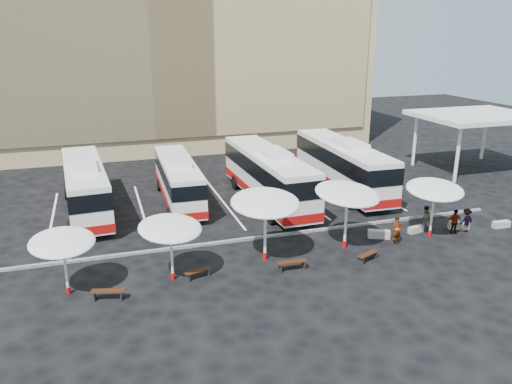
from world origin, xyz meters
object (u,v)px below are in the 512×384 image
object	(u,v)px
bus_0	(85,185)
sunshade_3	(347,194)
conc_bench_1	(416,229)
conc_bench_2	(459,225)
conc_bench_0	(379,234)
passenger_0	(397,231)
wood_bench_1	(198,272)
passenger_3	(466,220)
passenger_1	(425,218)
bus_2	(268,174)
wood_bench_3	(368,255)
wood_bench_2	(292,263)
bus_3	(342,164)
bus_1	(178,179)
passenger_2	(455,222)
sunshade_1	(170,229)
sunshade_2	(265,203)
sunshade_0	(62,243)
sunshade_4	(435,190)
wood_bench_0	(108,293)
conc_bench_3	(501,224)

from	to	relation	value
bus_0	sunshade_3	bearing A→B (deg)	-41.37
conc_bench_1	conc_bench_2	world-z (taller)	conc_bench_2
conc_bench_0	passenger_0	xyz separation A→B (m)	(0.44, -1.18, 0.63)
wood_bench_1	passenger_3	bearing A→B (deg)	3.17
passenger_1	bus_0	bearing A→B (deg)	7.26
bus_2	wood_bench_3	xyz separation A→B (m)	(1.96, -11.36, -1.80)
bus_2	wood_bench_2	world-z (taller)	bus_2
passenger_0	passenger_1	distance (m)	3.34
bus_3	bus_1	bearing A→B (deg)	177.10
wood_bench_3	conc_bench_1	world-z (taller)	wood_bench_3
passenger_1	passenger_2	distance (m)	1.75
sunshade_1	sunshade_2	world-z (taller)	sunshade_2
bus_1	passenger_1	size ratio (longest dim) A/B	6.80
bus_1	sunshade_3	bearing A→B (deg)	-53.65
bus_1	wood_bench_3	bearing A→B (deg)	-56.66
bus_2	conc_bench_0	bearing A→B (deg)	-65.27
bus_2	sunshade_2	size ratio (longest dim) A/B	3.30
bus_2	sunshade_1	size ratio (longest dim) A/B	3.15
wood_bench_1	conc_bench_1	world-z (taller)	wood_bench_1
conc_bench_2	passenger_3	distance (m)	0.77
sunshade_1	sunshade_3	bearing A→B (deg)	5.00
wood_bench_2	passenger_0	distance (m)	7.32
sunshade_0	conc_bench_1	distance (m)	20.96
sunshade_1	sunshade_4	distance (m)	16.18
sunshade_1	passenger_0	xyz separation A→B (m)	(13.43, 0.38, -1.95)
wood_bench_3	passenger_1	distance (m)	6.49
sunshade_4	passenger_0	bearing A→B (deg)	-170.51
sunshade_3	passenger_3	world-z (taller)	sunshade_3
bus_0	wood_bench_2	world-z (taller)	bus_0
bus_1	sunshade_3	distance (m)	13.92
bus_2	passenger_0	distance (m)	11.01
wood_bench_0	conc_bench_1	distance (m)	19.12
bus_1	conc_bench_1	bearing A→B (deg)	-37.12
wood_bench_3	passenger_0	distance (m)	3.18
wood_bench_2	passenger_3	size ratio (longest dim) A/B	1.06
bus_0	passenger_2	distance (m)	24.77
sunshade_4	conc_bench_0	size ratio (longest dim) A/B	3.22
bus_1	wood_bench_3	distance (m)	15.80
bus_0	sunshade_0	bearing A→B (deg)	-98.10
conc_bench_3	sunshade_0	bearing A→B (deg)	-178.82
wood_bench_0	passenger_2	distance (m)	21.16
bus_0	conc_bench_0	xyz separation A→B (m)	(17.17, -10.46, -1.72)
wood_bench_3	conc_bench_3	size ratio (longest dim) A/B	1.30
bus_3	passenger_2	size ratio (longest dim) A/B	8.25
sunshade_2	passenger_2	xyz separation A→B (m)	(12.56, -0.08, -2.56)
sunshade_0	conc_bench_1	bearing A→B (deg)	4.18
wood_bench_3	sunshade_0	bearing A→B (deg)	175.61
passenger_2	sunshade_3	bearing A→B (deg)	-177.35
sunshade_1	sunshade_2	distance (m)	5.36
sunshade_1	sunshade_2	bearing A→B (deg)	8.58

